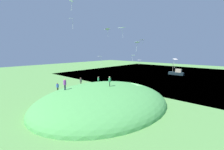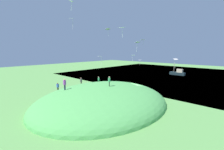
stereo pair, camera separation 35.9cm
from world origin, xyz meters
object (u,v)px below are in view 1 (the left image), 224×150
(person_near_shore, at_px, (81,81))
(kite_5, at_px, (107,29))
(person_on_hilltop, at_px, (58,86))
(kite_4, at_px, (133,56))
(person_with_child, at_px, (65,83))
(kite_2, at_px, (100,57))
(kite_9, at_px, (72,19))
(person_watching_kites, at_px, (98,79))
(kite_1, at_px, (71,2))
(person_walking_path, at_px, (110,80))
(boat_on_lake, at_px, (177,73))
(kite_6, at_px, (122,28))
(kite_0, at_px, (142,40))
(kite_7, at_px, (139,60))
(kite_8, at_px, (137,43))
(kite_3, at_px, (175,60))

(person_near_shore, height_order, kite_5, kite_5)
(person_on_hilltop, height_order, kite_4, kite_4)
(person_near_shore, bearing_deg, person_with_child, 77.68)
(kite_2, height_order, kite_9, kite_9)
(person_watching_kites, distance_m, kite_1, 16.95)
(person_on_hilltop, height_order, kite_2, kite_2)
(person_watching_kites, distance_m, kite_4, 11.12)
(person_walking_path, xyz_separation_m, kite_2, (-2.67, -5.08, 3.51))
(boat_on_lake, relative_size, kite_2, 2.58)
(kite_2, distance_m, kite_4, 6.38)
(person_on_hilltop, distance_m, kite_6, 15.99)
(kite_5, bearing_deg, person_on_hilltop, -8.79)
(person_near_shore, height_order, kite_9, kite_9)
(kite_2, xyz_separation_m, kite_4, (-2.90, 5.68, 0.31))
(kite_0, height_order, kite_2, kite_0)
(kite_6, bearing_deg, boat_on_lake, -174.48)
(kite_5, bearing_deg, kite_0, 167.01)
(kite_4, relative_size, kite_7, 0.83)
(kite_4, bearing_deg, kite_9, -38.37)
(person_walking_path, bearing_deg, kite_1, -106.40)
(person_near_shore, distance_m, kite_4, 12.71)
(person_walking_path, height_order, kite_7, kite_7)
(person_with_child, relative_size, kite_6, 1.11)
(person_with_child, bearing_deg, kite_8, -160.01)
(person_on_hilltop, height_order, kite_7, kite_7)
(person_on_hilltop, height_order, person_near_shore, person_near_shore)
(person_on_hilltop, distance_m, kite_8, 18.45)
(kite_3, xyz_separation_m, kite_5, (4.89, -13.76, 6.55))
(boat_on_lake, height_order, kite_4, kite_4)
(person_on_hilltop, xyz_separation_m, kite_8, (-14.19, 8.36, 8.32))
(boat_on_lake, height_order, kite_1, kite_1)
(kite_2, bearing_deg, kite_8, 155.96)
(boat_on_lake, height_order, kite_5, kite_5)
(person_with_child, xyz_separation_m, kite_0, (-24.05, -0.77, 7.93))
(person_near_shore, distance_m, kite_7, 16.10)
(person_walking_path, height_order, kite_6, kite_6)
(person_walking_path, bearing_deg, kite_7, 156.60)
(person_near_shore, bearing_deg, kite_7, -159.90)
(kite_2, height_order, kite_6, kite_6)
(person_with_child, distance_m, kite_8, 17.30)
(person_with_child, bearing_deg, kite_3, -178.28)
(person_walking_path, relative_size, kite_6, 1.00)
(person_on_hilltop, relative_size, person_near_shore, 0.91)
(kite_3, bearing_deg, person_with_child, -30.09)
(kite_4, distance_m, kite_7, 12.13)
(person_with_child, bearing_deg, kite_0, -146.37)
(person_walking_path, relative_size, person_watching_kites, 0.92)
(person_near_shore, bearing_deg, kite_4, 150.08)
(kite_0, relative_size, kite_8, 0.64)
(person_watching_kites, height_order, kite_1, kite_1)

